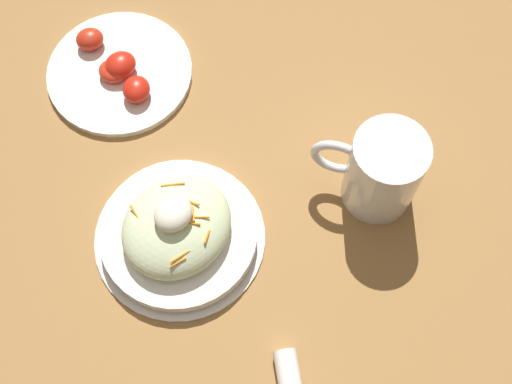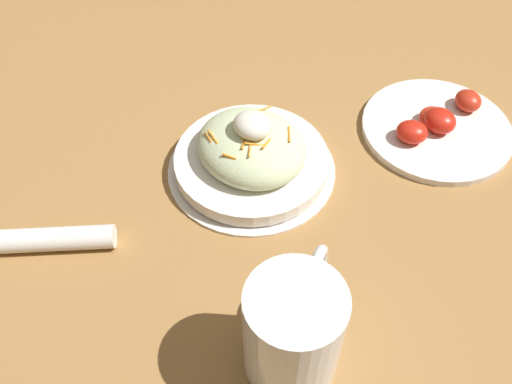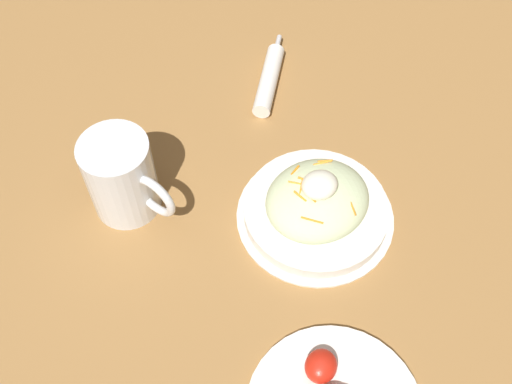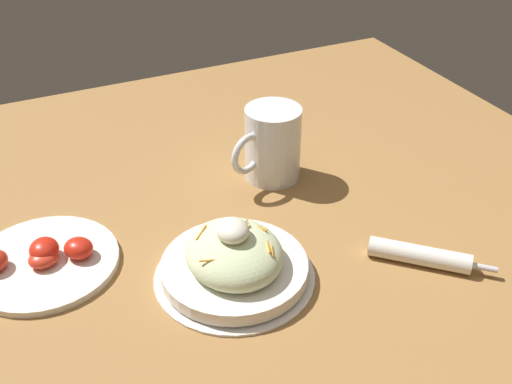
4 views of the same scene
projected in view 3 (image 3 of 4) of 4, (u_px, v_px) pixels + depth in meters
ground_plane at (295, 212)px, 0.91m from camera, size 1.43×1.43×0.00m
salad_plate at (317, 206)px, 0.88m from camera, size 0.23×0.23×0.10m
beer_mug at (123, 179)px, 0.87m from camera, size 0.10×0.14×0.13m
napkin_roll at (269, 79)px, 1.05m from camera, size 0.14×0.15×0.03m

